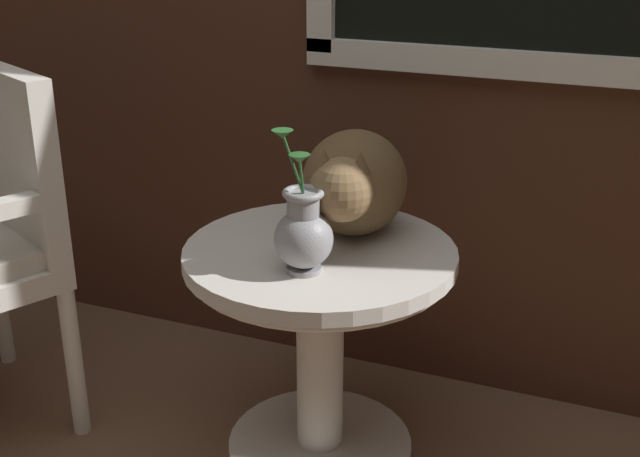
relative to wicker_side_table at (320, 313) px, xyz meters
name	(u,v)px	position (x,y,z in m)	size (l,w,h in m)	color
wicker_side_table	(320,313)	(0.00, 0.00, 0.00)	(0.64, 0.64, 0.56)	silver
cat	(353,183)	(0.04, 0.11, 0.30)	(0.30, 0.58, 0.26)	brown
pewter_vase_with_ivy	(303,232)	(0.01, -0.13, 0.26)	(0.13, 0.14, 0.33)	#99999E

